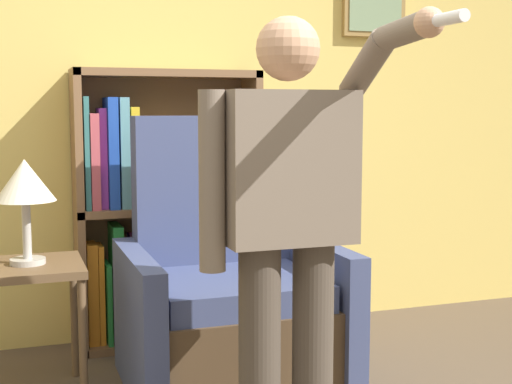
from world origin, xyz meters
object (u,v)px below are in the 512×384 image
person_standing (288,215)px  side_table (29,286)px  table_lamp (25,185)px  armchair (228,300)px  bookcase (146,212)px

person_standing → side_table: bearing=131.6°
side_table → table_lamp: table_lamp is taller
armchair → bookcase: bearing=112.4°
armchair → side_table: size_ratio=2.05×
bookcase → table_lamp: (-0.63, -0.58, 0.23)m
person_standing → side_table: 1.35m
bookcase → person_standing: bearing=-82.0°
armchair → table_lamp: armchair is taller
armchair → table_lamp: bearing=176.1°
table_lamp → bookcase: bearing=42.7°
bookcase → table_lamp: size_ratio=3.24×
table_lamp → side_table: bearing=-90.0°
bookcase → person_standing: size_ratio=0.93×
bookcase → person_standing: person_standing is taller
bookcase → armchair: bookcase is taller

